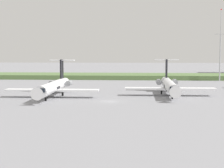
% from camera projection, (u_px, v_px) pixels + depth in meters
% --- Properties ---
extents(ground_plane, '(500.00, 500.00, 0.00)m').
position_uv_depth(ground_plane, '(116.00, 88.00, 113.86)').
color(ground_plane, gray).
extents(grass_berm, '(320.00, 20.00, 1.75)m').
position_uv_depth(grass_berm, '(122.00, 76.00, 155.34)').
color(grass_berm, '#597542').
rests_on(grass_berm, ground).
extents(regional_jet_second, '(22.81, 31.00, 9.00)m').
position_uv_depth(regional_jet_second, '(54.00, 87.00, 92.67)').
color(regional_jet_second, white).
rests_on(regional_jet_second, ground).
extents(regional_jet_third, '(22.81, 31.00, 9.00)m').
position_uv_depth(regional_jet_third, '(169.00, 85.00, 96.31)').
color(regional_jet_third, white).
rests_on(regional_jet_third, ground).
extents(antenna_mast, '(4.40, 0.50, 26.98)m').
position_uv_depth(antenna_mast, '(220.00, 51.00, 140.68)').
color(antenna_mast, '#B2B2B7').
rests_on(antenna_mast, ground).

